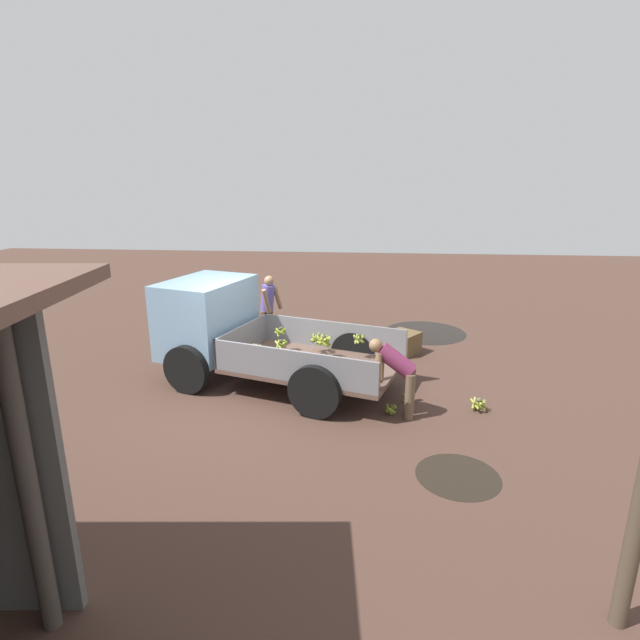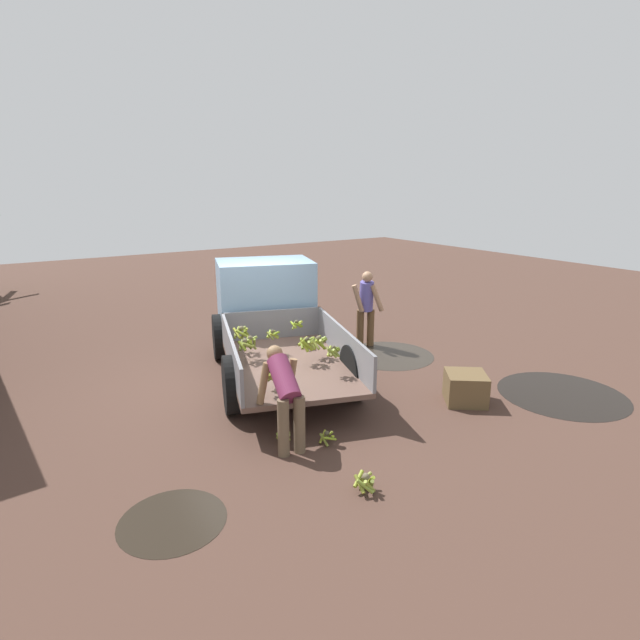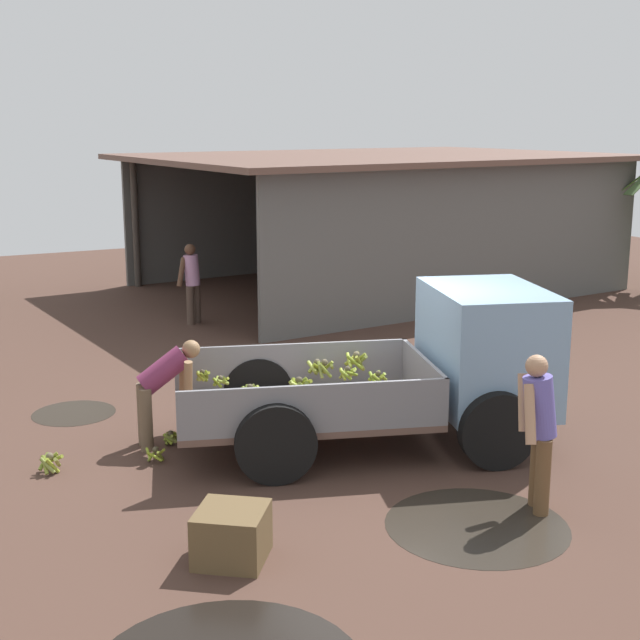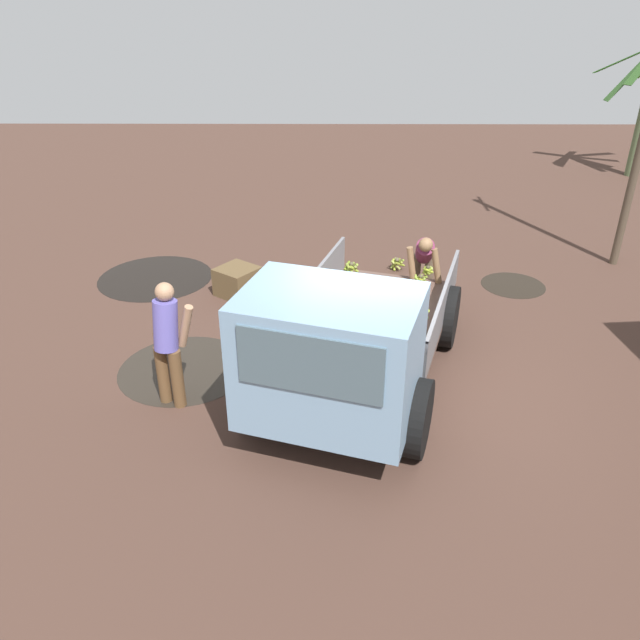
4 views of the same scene
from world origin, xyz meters
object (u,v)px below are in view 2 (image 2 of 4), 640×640
object	(u,v)px
cargo_truck	(270,311)
wooden_crate_0	(466,388)
banana_bunch_on_ground_0	(283,436)
banana_bunch_on_ground_2	(327,436)
banana_bunch_on_ground_1	(365,482)
person_foreground_visitor	(366,305)
person_worker_loading	(285,392)

from	to	relation	value
cargo_truck	wooden_crate_0	distance (m)	3.96
banana_bunch_on_ground_0	banana_bunch_on_ground_2	bearing A→B (deg)	-125.33
cargo_truck	banana_bunch_on_ground_1	distance (m)	4.80
person_foreground_visitor	banana_bunch_on_ground_2	size ratio (longest dim) A/B	6.93
person_foreground_visitor	banana_bunch_on_ground_2	distance (m)	4.39
person_worker_loading	wooden_crate_0	bearing A→B (deg)	-88.03
person_worker_loading	banana_bunch_on_ground_2	xyz separation A→B (m)	(-0.27, -0.49, -0.67)
person_foreground_visitor	person_worker_loading	xyz separation A→B (m)	(-2.81, 3.52, -0.14)
cargo_truck	banana_bunch_on_ground_2	bearing A→B (deg)	-177.47
banana_bunch_on_ground_0	banana_bunch_on_ground_1	xyz separation A→B (m)	(-1.49, -0.24, 0.04)
cargo_truck	banana_bunch_on_ground_0	distance (m)	3.51
person_worker_loading	banana_bunch_on_ground_2	size ratio (longest dim) A/B	5.49
cargo_truck	banana_bunch_on_ground_0	xyz separation A→B (m)	(-3.09, 1.40, -0.90)
banana_bunch_on_ground_1	wooden_crate_0	bearing A→B (deg)	-69.28
person_foreground_visitor	banana_bunch_on_ground_1	bearing A→B (deg)	-10.19
person_worker_loading	banana_bunch_on_ground_1	xyz separation A→B (m)	(-1.42, -0.25, -0.64)
banana_bunch_on_ground_2	wooden_crate_0	xyz separation A→B (m)	(-0.07, -2.61, 0.13)
banana_bunch_on_ground_0	banana_bunch_on_ground_2	distance (m)	0.59
wooden_crate_0	banana_bunch_on_ground_1	bearing A→B (deg)	110.72
cargo_truck	person_foreground_visitor	bearing A→B (deg)	-81.96
person_foreground_visitor	banana_bunch_on_ground_2	world-z (taller)	person_foreground_visitor
person_foreground_visitor	banana_bunch_on_ground_1	xyz separation A→B (m)	(-4.23, 3.27, -0.78)
wooden_crate_0	banana_bunch_on_ground_2	bearing A→B (deg)	88.38
banana_bunch_on_ground_1	banana_bunch_on_ground_2	world-z (taller)	banana_bunch_on_ground_1
person_foreground_visitor	banana_bunch_on_ground_0	world-z (taller)	person_foreground_visitor
person_worker_loading	banana_bunch_on_ground_0	bearing A→B (deg)	2.16
cargo_truck	person_worker_loading	xyz separation A→B (m)	(-3.16, 1.41, -0.22)
banana_bunch_on_ground_0	person_worker_loading	bearing A→B (deg)	173.90
cargo_truck	person_foreground_visitor	distance (m)	2.14
cargo_truck	banana_bunch_on_ground_2	distance (m)	3.66
person_foreground_visitor	wooden_crate_0	world-z (taller)	person_foreground_visitor
banana_bunch_on_ground_1	banana_bunch_on_ground_2	xyz separation A→B (m)	(1.15, -0.24, -0.02)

